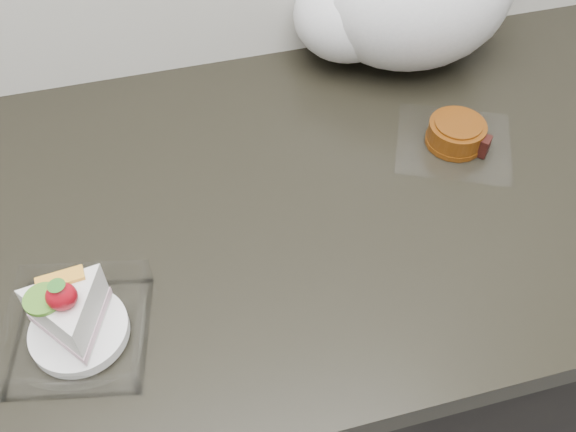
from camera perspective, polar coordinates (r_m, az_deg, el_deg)
The scene contains 3 objects.
counter at distance 1.21m, azimuth -4.27°, elevation -13.34°, with size 2.04×0.64×0.90m.
cake_tray at distance 0.73m, azimuth -18.41°, elevation -8.94°, with size 0.17×0.17×0.12m.
mooncake_wrap at distance 0.94m, azimuth 14.76°, elevation 6.93°, with size 0.21×0.20×0.04m.
Camera 1 is at (-0.05, 1.14, 1.53)m, focal length 40.00 mm.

